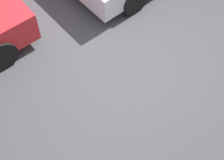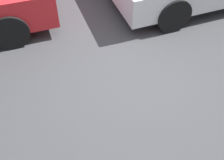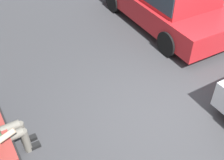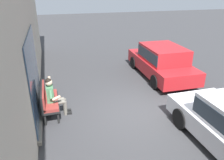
# 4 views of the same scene
# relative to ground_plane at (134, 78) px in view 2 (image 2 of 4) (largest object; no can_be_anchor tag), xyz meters

# --- Properties ---
(ground_plane) EXTENTS (60.00, 60.00, 0.00)m
(ground_plane) POSITION_rel_ground_plane_xyz_m (0.00, 0.00, 0.00)
(ground_plane) COLOR #38383A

